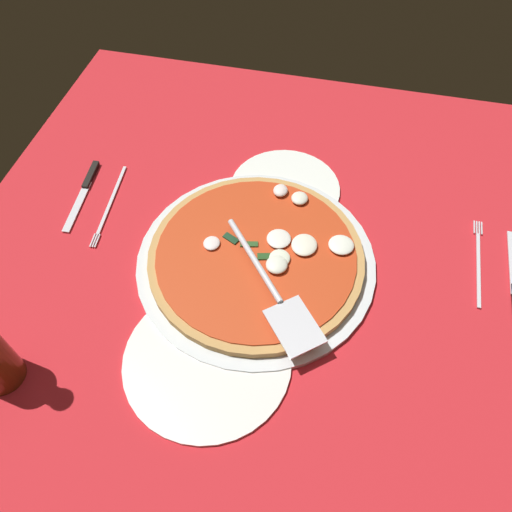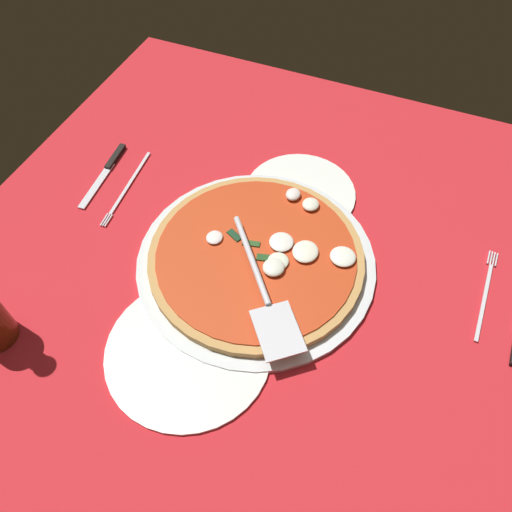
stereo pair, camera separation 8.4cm
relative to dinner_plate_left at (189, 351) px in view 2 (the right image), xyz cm
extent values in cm
cube|color=red|center=(18.42, -6.30, -0.90)|extent=(112.98, 112.98, 0.80)
cylinder|color=silver|center=(19.42, -3.10, 0.15)|extent=(41.08, 41.08, 1.30)
cylinder|color=white|center=(0.00, 0.00, 0.00)|extent=(25.59, 25.59, 1.00)
cylinder|color=white|center=(37.70, -4.69, 0.00)|extent=(21.20, 21.20, 1.00)
cylinder|color=tan|center=(19.42, -3.10, 1.53)|extent=(36.86, 36.86, 1.46)
cylinder|color=#C13B18|center=(19.42, -3.10, 2.41)|extent=(34.10, 34.10, 0.30)
ellipsoid|color=white|center=(23.03, -6.67, 3.01)|extent=(4.25, 4.19, 0.91)
ellipsoid|color=silver|center=(33.00, -8.17, 3.15)|extent=(3.23, 3.05, 1.19)
ellipsoid|color=silver|center=(34.06, -4.40, 3.21)|extent=(3.09, 2.68, 1.30)
ellipsoid|color=white|center=(22.60, -10.80, 3.12)|extent=(4.78, 4.39, 1.13)
ellipsoid|color=silver|center=(17.46, -7.07, 3.23)|extent=(3.74, 3.63, 1.34)
ellipsoid|color=silver|center=(19.05, -7.24, 2.99)|extent=(3.67, 3.55, 0.86)
ellipsoid|color=white|center=(24.04, -16.93, 3.09)|extent=(4.28, 4.37, 1.06)
ellipsoid|color=silver|center=(19.55, 4.72, 2.96)|extent=(3.06, 2.84, 0.81)
cube|color=#16431C|center=(24.03, -6.63, 2.71)|extent=(1.55, 2.27, 0.30)
cube|color=#20441C|center=(19.04, -4.93, 2.71)|extent=(1.97, 3.17, 0.30)
cube|color=#163920|center=(21.47, 1.82, 2.71)|extent=(2.35, 3.08, 0.30)
cube|color=#274F22|center=(20.94, -1.54, 2.71)|extent=(1.73, 3.21, 0.30)
cube|color=silver|center=(6.46, -11.98, 4.05)|extent=(10.86, 10.52, 0.30)
cylinder|color=silver|center=(16.88, -3.35, 4.40)|extent=(14.64, 12.37, 1.00)
cube|color=white|center=(26.32, -43.53, -0.20)|extent=(18.53, 13.35, 0.60)
cube|color=silver|center=(26.39, -40.62, 0.23)|extent=(15.87, 0.97, 0.25)
cube|color=silver|center=(35.81, -41.50, 0.23)|extent=(3.00, 0.29, 0.25)
cube|color=silver|center=(35.82, -41.06, 0.23)|extent=(3.00, 0.29, 0.25)
cube|color=silver|center=(35.83, -40.62, 0.23)|extent=(3.00, 0.29, 0.25)
cube|color=silver|center=(35.84, -40.18, 0.23)|extent=(3.00, 0.29, 0.25)
cube|color=white|center=(27.32, 29.92, -0.20)|extent=(22.18, 15.17, 0.60)
cube|color=silver|center=(27.61, 26.96, 0.23)|extent=(17.44, 2.29, 0.25)
cube|color=silver|center=(17.38, 26.41, 0.23)|extent=(3.01, 0.51, 0.25)
cube|color=silver|center=(17.43, 25.97, 0.23)|extent=(3.01, 0.51, 0.25)
cube|color=silver|center=(17.47, 25.53, 0.23)|extent=(3.01, 0.51, 0.25)
cube|color=black|center=(32.42, 33.40, 0.50)|extent=(7.30, 1.90, 0.80)
cube|color=silver|center=(24.34, 32.61, 0.23)|extent=(12.71, 2.62, 0.25)
camera|label=1|loc=(-29.07, -14.23, 69.95)|focal=34.75mm
camera|label=2|loc=(-26.50, -22.26, 69.95)|focal=34.75mm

